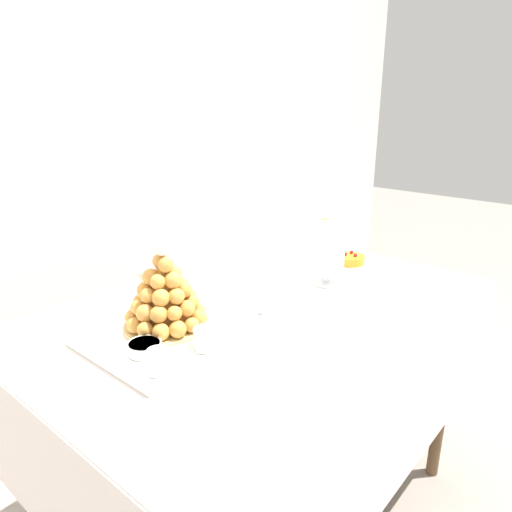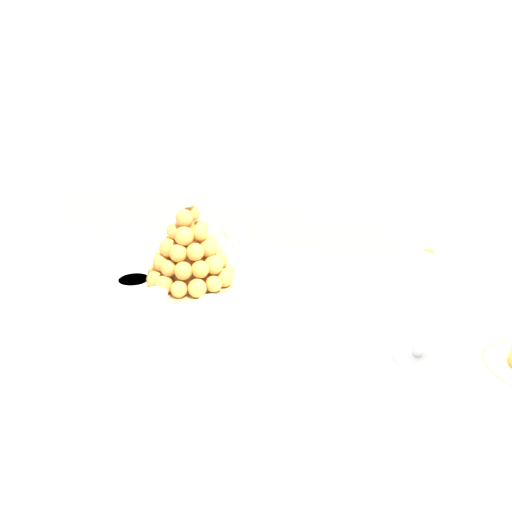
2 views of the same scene
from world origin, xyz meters
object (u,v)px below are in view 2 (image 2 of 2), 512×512
Objects in this scene: serving_tray at (202,295)px; macaron_goblet at (426,295)px; creme_brulee_ramekin at (134,283)px; dessert_cup_mid_right at (267,319)px; dessert_cup_mid_left at (154,304)px; wine_glass at (233,230)px; dessert_cup_centre at (212,311)px; dessert_cup_left at (98,293)px; croquembouche at (190,252)px.

macaron_goblet is (0.51, -0.10, 0.13)m from serving_tray.
dessert_cup_mid_right is at bearing -12.13° from creme_brulee_ramekin.
wine_glass reaches higher than dessert_cup_mid_left.
dessert_cup_centre is at bearing -19.91° from creme_brulee_ramekin.
dessert_cup_left is at bearing -149.94° from serving_tray.
dessert_cup_mid_left is (-0.06, -0.12, 0.03)m from serving_tray.
macaron_goblet is at bearing 1.22° from dessert_cup_left.
croquembouche is 1.68× the size of wine_glass.
dessert_cup_left is 0.93× the size of dessert_cup_mid_left.
serving_tray is 8.88× the size of dessert_cup_mid_left.
dessert_cup_mid_right is at bearing 179.30° from macaron_goblet.
dessert_cup_mid_right is (0.12, 0.01, -0.00)m from dessert_cup_centre.
macaron_goblet reaches higher than serving_tray.
dessert_cup_left is at bearing -133.92° from croquembouche.
macaron_goblet reaches higher than creme_brulee_ramekin.
macaron_goblet is (0.31, -0.00, 0.11)m from dessert_cup_mid_right.
dessert_cup_mid_right is 0.33m from macaron_goblet.
wine_glass is at bearing 78.82° from dessert_cup_mid_left.
dessert_cup_mid_left is at bearing -175.33° from dessert_cup_mid_right.
creme_brulee_ramekin is at bearing 173.06° from macaron_goblet.
dessert_cup_centre is at bearing -56.06° from serving_tray.
serving_tray is at bearing 123.94° from dessert_cup_centre.
serving_tray is at bearing -91.19° from wine_glass.
dessert_cup_mid_left is at bearing -175.21° from dessert_cup_centre.
dessert_cup_left is at bearing -178.78° from macaron_goblet.
croquembouche is at bearing 46.08° from dessert_cup_left.
dessert_cup_mid_left is (0.15, -0.00, -0.00)m from dessert_cup_left.
dessert_cup_mid_left is 0.15m from creme_brulee_ramekin.
dessert_cup_mid_left reaches higher than serving_tray.
macaron_goblet is at bearing -11.56° from serving_tray.
dessert_cup_mid_right is (0.24, -0.14, -0.07)m from croquembouche.
croquembouche is at bearing 85.82° from dessert_cup_mid_left.
dessert_cup_centre is 0.37× the size of wine_glass.
serving_tray is at bearing 7.11° from creme_brulee_ramekin.
wine_glass is at bearing 148.56° from macaron_goblet.
dessert_cup_centre reaches higher than dessert_cup_mid_right.
dessert_cup_mid_left is (-0.01, -0.17, -0.06)m from croquembouche.
wine_glass is at bearing 52.20° from creme_brulee_ramekin.
serving_tray is 0.24m from dessert_cup_left.
macaron_goblet reaches higher than dessert_cup_left.
creme_brulee_ramekin is at bearing 160.09° from dessert_cup_centre.
macaron_goblet reaches higher than dessert_cup_mid_left.
dessert_cup_centre is (0.12, -0.15, -0.06)m from croquembouche.
serving_tray is 10.33× the size of dessert_cup_centre.
dessert_cup_mid_left reaches higher than dessert_cup_mid_right.
creme_brulee_ramekin is (-0.11, 0.10, -0.01)m from dessert_cup_mid_left.
wine_glass reaches higher than dessert_cup_left.
croquembouche is 0.24m from dessert_cup_left.
dessert_cup_mid_left is 1.16× the size of dessert_cup_centre.
dessert_cup_left is at bearing -177.30° from dessert_cup_mid_right.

